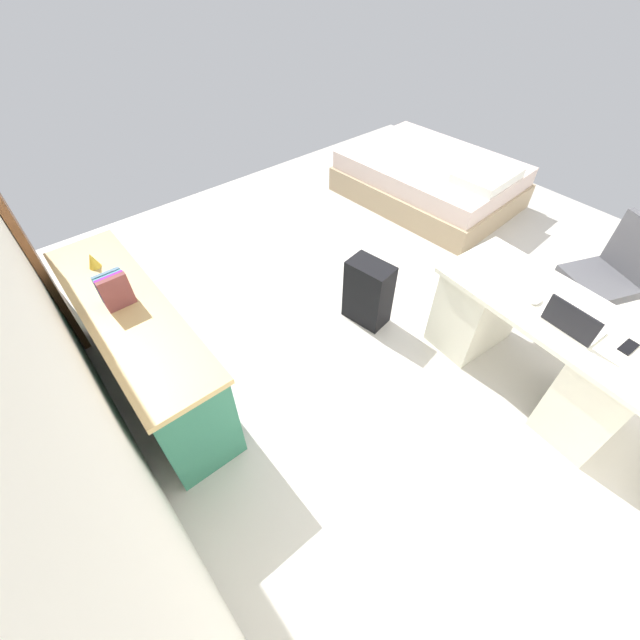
{
  "coord_description": "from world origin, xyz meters",
  "views": [
    {
      "loc": [
        -1.62,
        2.28,
        2.56
      ],
      "look_at": [
        -0.16,
        1.07,
        0.6
      ],
      "focal_mm": 23.23,
      "sensor_mm": 36.0,
      "label": 1
    }
  ],
  "objects_px": {
    "suitcase_black": "(368,293)",
    "cell_phone_near_laptop": "(629,347)",
    "figurine_small": "(92,261)",
    "laptop": "(572,323)",
    "computer_mouse": "(536,300)",
    "credenza": "(144,348)",
    "office_chair": "(603,284)",
    "bed": "(430,179)",
    "desk": "(535,343)"
  },
  "relations": [
    {
      "from": "office_chair",
      "to": "computer_mouse",
      "type": "distance_m",
      "value": 1.06
    },
    {
      "from": "suitcase_black",
      "to": "cell_phone_near_laptop",
      "type": "bearing_deg",
      "value": -173.66
    },
    {
      "from": "credenza",
      "to": "laptop",
      "type": "xyz_separation_m",
      "value": [
        -1.83,
        -2.01,
        0.38
      ]
    },
    {
      "from": "bed",
      "to": "suitcase_black",
      "type": "distance_m",
      "value": 2.2
    },
    {
      "from": "suitcase_black",
      "to": "cell_phone_near_laptop",
      "type": "distance_m",
      "value": 1.75
    },
    {
      "from": "laptop",
      "to": "computer_mouse",
      "type": "relative_size",
      "value": 3.25
    },
    {
      "from": "office_chair",
      "to": "figurine_small",
      "type": "xyz_separation_m",
      "value": [
        2.2,
        3.07,
        0.42
      ]
    },
    {
      "from": "credenza",
      "to": "suitcase_black",
      "type": "distance_m",
      "value": 1.75
    },
    {
      "from": "office_chair",
      "to": "credenza",
      "type": "xyz_separation_m",
      "value": [
        1.69,
        3.07,
        -0.03
      ]
    },
    {
      "from": "computer_mouse",
      "to": "figurine_small",
      "type": "xyz_separation_m",
      "value": [
        2.08,
        2.07,
        0.1
      ]
    },
    {
      "from": "office_chair",
      "to": "bed",
      "type": "bearing_deg",
      "value": -14.61
    },
    {
      "from": "credenza",
      "to": "computer_mouse",
      "type": "height_order",
      "value": "credenza"
    },
    {
      "from": "office_chair",
      "to": "cell_phone_near_laptop",
      "type": "bearing_deg",
      "value": 114.55
    },
    {
      "from": "figurine_small",
      "to": "cell_phone_near_laptop",
      "type": "bearing_deg",
      "value": -140.91
    },
    {
      "from": "credenza",
      "to": "laptop",
      "type": "relative_size",
      "value": 5.53
    },
    {
      "from": "office_chair",
      "to": "credenza",
      "type": "relative_size",
      "value": 0.52
    },
    {
      "from": "laptop",
      "to": "figurine_small",
      "type": "relative_size",
      "value": 2.96
    },
    {
      "from": "figurine_small",
      "to": "office_chair",
      "type": "bearing_deg",
      "value": -125.67
    },
    {
      "from": "laptop",
      "to": "cell_phone_near_laptop",
      "type": "height_order",
      "value": "laptop"
    },
    {
      "from": "credenza",
      "to": "bed",
      "type": "relative_size",
      "value": 0.9
    },
    {
      "from": "office_chair",
      "to": "suitcase_black",
      "type": "xyz_separation_m",
      "value": [
        1.2,
        1.39,
        -0.13
      ]
    },
    {
      "from": "computer_mouse",
      "to": "figurine_small",
      "type": "bearing_deg",
      "value": 49.11
    },
    {
      "from": "desk",
      "to": "bed",
      "type": "relative_size",
      "value": 0.75
    },
    {
      "from": "cell_phone_near_laptop",
      "to": "figurine_small",
      "type": "xyz_separation_m",
      "value": [
        2.63,
        2.14,
        0.11
      ]
    },
    {
      "from": "desk",
      "to": "bed",
      "type": "height_order",
      "value": "desk"
    },
    {
      "from": "suitcase_black",
      "to": "figurine_small",
      "type": "height_order",
      "value": "figurine_small"
    },
    {
      "from": "office_chair",
      "to": "cell_phone_near_laptop",
      "type": "height_order",
      "value": "office_chair"
    },
    {
      "from": "desk",
      "to": "cell_phone_near_laptop",
      "type": "bearing_deg",
      "value": -178.97
    },
    {
      "from": "credenza",
      "to": "cell_phone_near_laptop",
      "type": "xyz_separation_m",
      "value": [
        -2.12,
        -2.13,
        0.34
      ]
    },
    {
      "from": "credenza",
      "to": "figurine_small",
      "type": "distance_m",
      "value": 0.68
    },
    {
      "from": "suitcase_black",
      "to": "cell_phone_near_laptop",
      "type": "height_order",
      "value": "cell_phone_near_laptop"
    },
    {
      "from": "suitcase_black",
      "to": "desk",
      "type": "bearing_deg",
      "value": -168.52
    },
    {
      "from": "office_chair",
      "to": "computer_mouse",
      "type": "relative_size",
      "value": 9.4
    },
    {
      "from": "office_chair",
      "to": "suitcase_black",
      "type": "distance_m",
      "value": 1.85
    },
    {
      "from": "bed",
      "to": "laptop",
      "type": "height_order",
      "value": "laptop"
    },
    {
      "from": "laptop",
      "to": "cell_phone_near_laptop",
      "type": "bearing_deg",
      "value": -156.91
    },
    {
      "from": "cell_phone_near_laptop",
      "to": "figurine_small",
      "type": "bearing_deg",
      "value": 42.61
    },
    {
      "from": "laptop",
      "to": "bed",
      "type": "bearing_deg",
      "value": -35.03
    },
    {
      "from": "office_chair",
      "to": "figurine_small",
      "type": "relative_size",
      "value": 8.55
    },
    {
      "from": "credenza",
      "to": "computer_mouse",
      "type": "bearing_deg",
      "value": -127.18
    },
    {
      "from": "cell_phone_near_laptop",
      "to": "suitcase_black",
      "type": "bearing_deg",
      "value": 19.35
    },
    {
      "from": "suitcase_black",
      "to": "credenza",
      "type": "bearing_deg",
      "value": 64.18
    },
    {
      "from": "figurine_small",
      "to": "desk",
      "type": "bearing_deg",
      "value": -135.76
    },
    {
      "from": "bed",
      "to": "computer_mouse",
      "type": "distance_m",
      "value": 2.64
    },
    {
      "from": "desk",
      "to": "credenza",
      "type": "relative_size",
      "value": 0.82
    },
    {
      "from": "desk",
      "to": "credenza",
      "type": "distance_m",
      "value": 2.71
    },
    {
      "from": "desk",
      "to": "computer_mouse",
      "type": "distance_m",
      "value": 0.38
    },
    {
      "from": "laptop",
      "to": "figurine_small",
      "type": "height_order",
      "value": "laptop"
    },
    {
      "from": "suitcase_black",
      "to": "cell_phone_near_laptop",
      "type": "xyz_separation_m",
      "value": [
        -1.63,
        -0.46,
        0.45
      ]
    },
    {
      "from": "cell_phone_near_laptop",
      "to": "credenza",
      "type": "bearing_deg",
      "value": 48.72
    }
  ]
}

